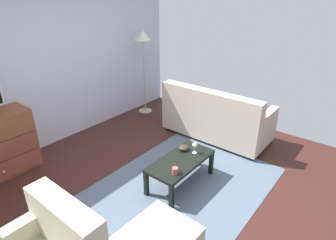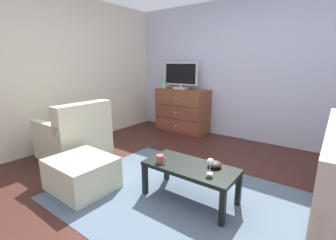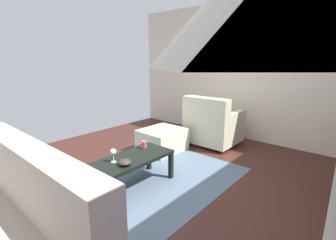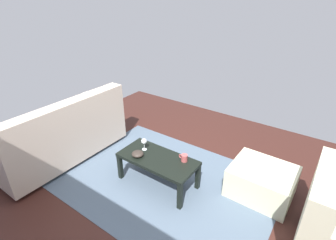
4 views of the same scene
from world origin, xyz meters
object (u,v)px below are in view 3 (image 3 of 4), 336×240
armchair (213,125)px  ottoman (162,140)px  wine_glass (113,152)px  bowl_decorative (125,162)px  mug (144,144)px  coffee_table (133,161)px

armchair → ottoman: 0.96m
ottoman → wine_glass: bearing=20.2°
ottoman → bowl_decorative: bearing=26.3°
bowl_decorative → armchair: size_ratio=0.16×
bowl_decorative → armchair: (-2.15, -0.19, -0.06)m
mug → ottoman: bearing=-153.1°
armchair → coffee_table: bearing=2.3°
mug → coffee_table: bearing=23.9°
coffee_table → bowl_decorative: 0.26m
wine_glass → mug: bearing=-171.2°
wine_glass → coffee_table: bearing=169.3°
armchair → ottoman: bearing=-29.6°
coffee_table → mug: (-0.29, -0.13, 0.09)m
coffee_table → ottoman: bearing=-153.9°
wine_glass → armchair: bearing=-179.2°
mug → armchair: size_ratio=0.13×
coffee_table → mug: size_ratio=8.45×
mug → bowl_decorative: mug is taller
bowl_decorative → ottoman: (-1.33, -0.65, -0.23)m
bowl_decorative → ottoman: 1.50m
coffee_table → wine_glass: size_ratio=6.14×
coffee_table → armchair: armchair is taller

